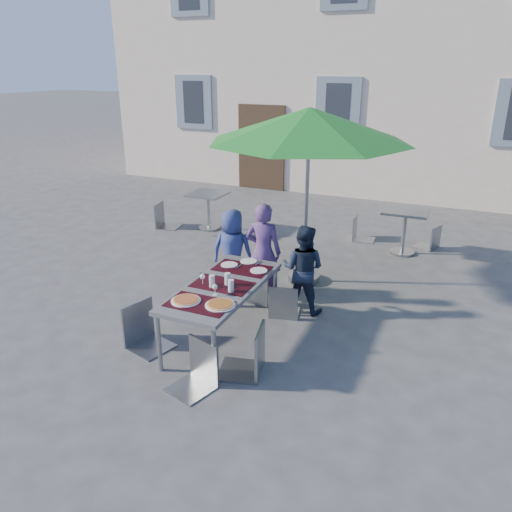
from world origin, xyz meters
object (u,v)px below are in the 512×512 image
at_px(chair_1, 258,267).
at_px(cafe_table_0, 208,204).
at_px(dining_table, 222,289).
at_px(pizza_near_right, 220,304).
at_px(chair_0, 217,266).
at_px(bg_chair_l_0, 163,200).
at_px(child_1, 263,252).
at_px(chair_3, 141,300).
at_px(child_0, 233,251).
at_px(bg_chair_r_1, 433,223).
at_px(chair_4, 250,323).
at_px(chair_5, 196,339).
at_px(child_2, 303,269).
at_px(chair_2, 284,282).
at_px(bg_chair_r_0, 231,210).
at_px(patio_umbrella, 309,126).
at_px(pizza_near_left, 186,300).
at_px(cafe_table_1, 405,222).
at_px(bg_chair_l_1, 361,213).

relative_size(chair_1, cafe_table_0, 1.24).
xyz_separation_m(dining_table, pizza_near_right, (0.24, -0.50, 0.07)).
xyz_separation_m(chair_0, bg_chair_l_0, (-2.67, 2.69, -0.01)).
height_order(pizza_near_right, chair_1, chair_1).
height_order(child_1, chair_3, child_1).
distance_m(child_0, bg_chair_r_1, 4.00).
bearing_deg(chair_4, bg_chair_r_1, 74.04).
relative_size(chair_3, chair_5, 1.08).
distance_m(child_2, cafe_table_0, 3.95).
bearing_deg(chair_3, child_0, 80.58).
relative_size(dining_table, chair_2, 2.10).
height_order(chair_0, bg_chair_r_1, chair_0).
height_order(chair_5, cafe_table_0, chair_5).
height_order(chair_1, bg_chair_r_1, chair_1).
relative_size(child_0, chair_3, 1.23).
distance_m(pizza_near_right, chair_0, 1.59).
xyz_separation_m(child_2, bg_chair_r_0, (-2.30, 2.42, -0.08)).
relative_size(pizza_near_right, chair_2, 0.38).
bearing_deg(child_0, patio_umbrella, -146.99).
relative_size(pizza_near_left, cafe_table_0, 0.44).
xyz_separation_m(chair_3, cafe_table_0, (-1.47, 4.30, -0.08)).
distance_m(pizza_near_right, chair_1, 1.66).
bearing_deg(pizza_near_left, chair_5, -48.61).
height_order(dining_table, pizza_near_left, pizza_near_left).
distance_m(child_1, chair_0, 0.69).
bearing_deg(patio_umbrella, dining_table, -98.91).
xyz_separation_m(child_1, chair_3, (-0.80, -1.79, -0.11)).
bearing_deg(child_1, chair_4, 101.69).
bearing_deg(cafe_table_1, bg_chair_r_1, 47.22).
height_order(child_2, chair_3, child_2).
bearing_deg(chair_0, bg_chair_l_1, 70.83).
bearing_deg(cafe_table_1, bg_chair_l_0, -175.04).
bearing_deg(child_1, child_2, 160.03).
bearing_deg(patio_umbrella, chair_0, -125.16).
bearing_deg(child_0, chair_2, 145.97).
relative_size(child_0, chair_4, 1.19).
relative_size(cafe_table_0, bg_chair_r_0, 0.83).
relative_size(chair_3, cafe_table_0, 1.35).
distance_m(patio_umbrella, cafe_table_1, 2.86).
relative_size(child_1, chair_3, 1.39).
xyz_separation_m(chair_3, cafe_table_1, (2.39, 4.45, -0.02)).
xyz_separation_m(bg_chair_l_0, bg_chair_l_1, (3.90, 0.86, -0.05)).
distance_m(pizza_near_right, cafe_table_0, 5.01).
height_order(chair_0, chair_2, chair_0).
distance_m(dining_table, bg_chair_r_1, 4.87).
relative_size(chair_2, cafe_table_0, 1.16).
relative_size(chair_4, cafe_table_0, 1.40).
distance_m(dining_table, chair_2, 1.01).
relative_size(chair_5, bg_chair_r_0, 1.04).
xyz_separation_m(cafe_table_0, cafe_table_1, (3.86, 0.15, 0.06)).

